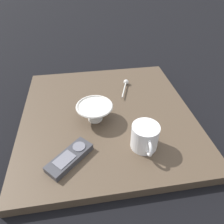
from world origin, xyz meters
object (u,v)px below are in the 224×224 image
at_px(teaspoon, 126,84).
at_px(coffee_mug, 145,137).
at_px(tv_remote_near, 70,157).
at_px(cereal_bowl, 95,111).

bearing_deg(teaspoon, coffee_mug, -92.49).
bearing_deg(tv_remote_near, teaspoon, 56.51).
bearing_deg(teaspoon, tv_remote_near, -123.49).
height_order(cereal_bowl, coffee_mug, coffee_mug).
bearing_deg(cereal_bowl, teaspoon, 52.35).
height_order(cereal_bowl, tv_remote_near, cereal_bowl).
height_order(teaspoon, tv_remote_near, same).
bearing_deg(cereal_bowl, tv_remote_near, -118.04).
distance_m(coffee_mug, teaspoon, 0.36).
xyz_separation_m(teaspoon, tv_remote_near, (-0.25, -0.38, -0.00)).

